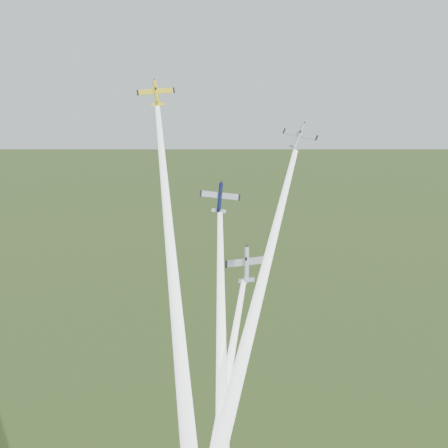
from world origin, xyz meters
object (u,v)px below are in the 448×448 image
plane_navy (220,198)px  plane_silver_right (299,136)px  plane_silver_low (247,265)px  plane_yellow (156,93)px

plane_navy → plane_silver_right: bearing=6.0°
plane_silver_right → plane_navy: bearing=-147.6°
plane_silver_low → plane_silver_right: bearing=47.0°
plane_yellow → plane_silver_low: 37.15m
plane_yellow → plane_silver_right: size_ratio=1.08×
plane_silver_right → plane_silver_low: (-8.73, -7.31, -23.40)m
plane_silver_right → plane_silver_low: size_ratio=0.78×
plane_yellow → plane_silver_right: (27.56, -0.20, -7.74)m
plane_silver_right → plane_silver_low: bearing=-124.4°
plane_silver_low → plane_yellow: bearing=165.3°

